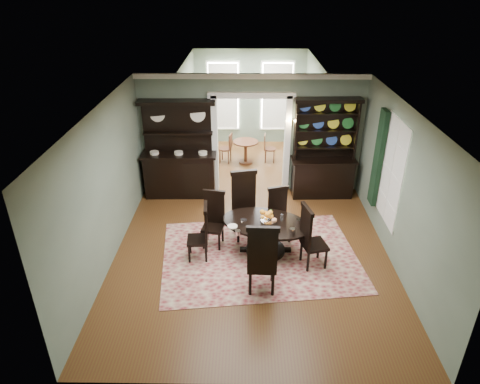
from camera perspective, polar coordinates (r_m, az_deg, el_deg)
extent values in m
cube|color=#563716|center=(8.69, 1.57, -8.58)|extent=(5.50, 6.00, 0.01)
cube|color=white|center=(7.34, 1.87, 10.77)|extent=(5.50, 6.00, 0.01)
cube|color=gray|center=(8.32, -17.60, 0.39)|extent=(0.01, 6.00, 3.00)
cube|color=gray|center=(8.41, 20.78, 0.15)|extent=(0.01, 6.00, 3.00)
cube|color=gray|center=(5.41, 2.13, -14.36)|extent=(5.50, 0.01, 3.00)
cube|color=gray|center=(10.79, -8.33, 7.62)|extent=(1.85, 0.01, 3.00)
cube|color=gray|center=(10.84, 11.27, 7.47)|extent=(1.85, 0.01, 3.00)
cube|color=gray|center=(10.30, 1.58, 14.21)|extent=(1.80, 0.01, 0.50)
cube|color=white|center=(10.21, 1.59, 15.19)|extent=(5.50, 0.10, 0.12)
cube|color=#563716|center=(12.84, 1.33, 3.97)|extent=(3.50, 3.50, 0.01)
cube|color=white|center=(11.97, 1.49, 17.29)|extent=(3.50, 3.50, 0.01)
cube|color=gray|center=(12.42, -6.82, 10.37)|extent=(0.01, 3.50, 3.00)
cube|color=gray|center=(12.46, 9.61, 10.23)|extent=(0.01, 3.50, 3.00)
cube|color=gray|center=(14.00, 1.35, 12.50)|extent=(3.50, 0.01, 3.00)
cube|color=white|center=(13.96, -2.23, 12.65)|extent=(1.05, 0.06, 2.20)
cube|color=white|center=(13.98, 4.92, 12.59)|extent=(1.05, 0.06, 2.20)
cube|color=white|center=(10.77, -3.35, 6.42)|extent=(0.14, 0.25, 2.50)
cube|color=white|center=(10.80, 6.28, 6.34)|extent=(0.14, 0.25, 2.50)
cube|color=white|center=(10.36, 1.56, 12.87)|extent=(2.08, 0.25, 0.14)
cube|color=white|center=(8.88, 19.65, 2.50)|extent=(0.02, 1.10, 2.00)
cube|color=white|center=(8.87, 19.56, 2.50)|extent=(0.01, 1.22, 2.12)
cube|color=black|center=(9.44, 17.95, 4.26)|extent=(0.10, 0.35, 2.10)
cube|color=#BA8131|center=(10.53, 6.76, 9.23)|extent=(0.08, 0.05, 0.18)
sphere|color=#FFD88C|center=(10.35, 6.31, 9.40)|extent=(0.07, 0.07, 0.07)
sphere|color=#FFD88C|center=(10.37, 7.42, 9.38)|extent=(0.07, 0.07, 0.07)
cube|color=maroon|center=(8.71, 2.65, -8.43)|extent=(4.15, 3.23, 0.01)
ellipsoid|color=black|center=(8.46, 3.53, -4.18)|extent=(2.04, 1.62, 0.05)
cylinder|color=black|center=(8.47, 3.52, -4.37)|extent=(2.07, 2.07, 0.03)
cylinder|color=black|center=(8.63, 3.47, -6.01)|extent=(0.22, 0.22, 0.62)
cylinder|color=black|center=(8.80, 3.41, -7.69)|extent=(0.79, 0.79, 0.09)
cylinder|color=white|center=(8.42, 3.80, -3.95)|extent=(0.30, 0.30, 0.05)
cube|color=black|center=(8.79, -3.64, -4.80)|extent=(0.48, 0.47, 0.06)
cube|color=black|center=(8.76, -3.43, -2.13)|extent=(0.42, 0.12, 0.72)
cube|color=black|center=(8.58, -3.50, 0.01)|extent=(0.46, 0.14, 0.07)
cylinder|color=black|center=(8.81, -4.91, -6.41)|extent=(0.05, 0.05, 0.42)
cylinder|color=black|center=(8.74, -2.79, -6.64)|extent=(0.05, 0.05, 0.42)
cylinder|color=black|center=(9.08, -4.38, -5.27)|extent=(0.05, 0.05, 0.42)
cylinder|color=black|center=(9.01, -2.33, -5.49)|extent=(0.05, 0.05, 0.42)
cube|color=black|center=(9.02, 0.77, -3.15)|extent=(0.61, 0.59, 0.07)
cube|color=black|center=(9.00, 0.49, 0.02)|extent=(0.51, 0.16, 0.87)
cube|color=black|center=(8.80, 0.51, 2.60)|extent=(0.56, 0.19, 0.09)
cylinder|color=black|center=(8.95, -0.23, -5.34)|extent=(0.06, 0.06, 0.51)
cylinder|color=black|center=(9.03, 2.29, -5.06)|extent=(0.06, 0.06, 0.51)
cylinder|color=black|center=(9.29, -0.71, -4.02)|extent=(0.06, 0.06, 0.51)
cylinder|color=black|center=(9.36, 1.71, -3.76)|extent=(0.06, 0.06, 0.51)
cube|color=black|center=(9.01, 5.33, -4.08)|extent=(0.51, 0.50, 0.05)
cube|color=black|center=(8.97, 5.02, -1.55)|extent=(0.41, 0.16, 0.70)
cube|color=black|center=(8.81, 5.12, 0.49)|extent=(0.45, 0.19, 0.07)
cylinder|color=black|center=(8.94, 4.68, -5.88)|extent=(0.04, 0.04, 0.41)
cylinder|color=black|center=(9.05, 6.60, -5.55)|extent=(0.04, 0.04, 0.41)
cylinder|color=black|center=(9.19, 3.97, -4.83)|extent=(0.04, 0.04, 0.41)
cylinder|color=black|center=(9.30, 5.85, -4.52)|extent=(0.04, 0.04, 0.41)
cube|color=black|center=(8.46, -5.70, -6.37)|extent=(0.43, 0.44, 0.05)
cube|color=black|center=(8.25, -4.55, -4.25)|extent=(0.07, 0.42, 0.71)
cube|color=black|center=(8.07, -4.64, -2.06)|extent=(0.09, 0.46, 0.07)
cylinder|color=black|center=(8.72, -6.67, -6.94)|extent=(0.05, 0.05, 0.42)
cylinder|color=black|center=(8.45, -6.79, -8.19)|extent=(0.05, 0.05, 0.42)
cylinder|color=black|center=(8.70, -4.51, -6.90)|extent=(0.05, 0.05, 0.42)
cylinder|color=black|center=(8.43, -4.55, -8.15)|extent=(0.05, 0.05, 0.42)
cube|color=black|center=(8.32, 9.88, -6.95)|extent=(0.54, 0.56, 0.06)
cube|color=black|center=(8.03, 8.78, -4.79)|extent=(0.16, 0.46, 0.78)
cube|color=black|center=(7.83, 8.99, -2.30)|extent=(0.19, 0.50, 0.08)
cylinder|color=black|center=(8.38, 11.38, -8.73)|extent=(0.05, 0.05, 0.46)
cylinder|color=black|center=(8.65, 10.41, -7.38)|extent=(0.05, 0.05, 0.46)
cylinder|color=black|center=(8.25, 9.07, -9.14)|extent=(0.05, 0.05, 0.46)
cylinder|color=black|center=(8.52, 8.16, -7.75)|extent=(0.05, 0.05, 0.46)
cube|color=black|center=(7.62, 2.92, -9.68)|extent=(0.52, 0.50, 0.07)
cube|color=black|center=(7.19, 3.01, -7.94)|extent=(0.51, 0.07, 0.86)
cube|color=black|center=(6.94, 3.10, -4.97)|extent=(0.55, 0.09, 0.09)
cylinder|color=black|center=(7.94, 4.32, -10.30)|extent=(0.06, 0.06, 0.51)
cylinder|color=black|center=(7.93, 1.42, -10.25)|extent=(0.06, 0.06, 0.51)
cylinder|color=black|center=(7.63, 4.41, -12.12)|extent=(0.06, 0.06, 0.51)
cylinder|color=black|center=(7.62, 1.36, -12.07)|extent=(0.06, 0.06, 0.51)
cube|color=black|center=(10.85, -7.95, 2.26)|extent=(1.74, 0.63, 1.08)
cube|color=black|center=(10.63, -8.14, 5.00)|extent=(1.84, 0.68, 0.05)
cube|color=black|center=(10.62, -8.19, 8.71)|extent=(1.72, 0.12, 1.27)
cube|color=black|center=(10.56, -8.23, 7.86)|extent=(1.68, 0.34, 0.04)
cube|color=black|center=(10.32, -8.52, 11.76)|extent=(1.84, 0.42, 0.09)
cube|color=black|center=(10.93, 10.88, 1.86)|extent=(1.50, 0.58, 0.95)
cube|color=black|center=(10.73, 11.10, 4.20)|extent=(1.61, 0.64, 0.04)
cube|color=black|center=(10.67, 11.27, 8.26)|extent=(1.48, 0.11, 1.44)
cube|color=black|center=(10.46, 7.45, 8.18)|extent=(0.06, 0.28, 1.48)
cube|color=black|center=(10.73, 15.18, 7.93)|extent=(0.06, 0.28, 1.48)
cube|color=black|center=(10.34, 11.76, 11.91)|extent=(1.60, 0.39, 0.08)
cube|color=black|center=(10.72, 11.16, 5.94)|extent=(1.49, 0.33, 0.03)
cube|color=black|center=(10.57, 11.36, 8.07)|extent=(1.49, 0.33, 0.03)
cube|color=black|center=(10.44, 11.58, 10.26)|extent=(1.49, 0.33, 0.03)
cylinder|color=#572B18|center=(12.56, 0.76, 6.70)|extent=(0.73, 0.73, 0.04)
cylinder|color=#572B18|center=(12.68, 0.75, 5.35)|extent=(0.09, 0.09, 0.64)
cylinder|color=#572B18|center=(12.80, 0.74, 4.06)|extent=(0.40, 0.40, 0.05)
cylinder|color=#572B18|center=(12.72, -1.98, 5.79)|extent=(0.37, 0.37, 0.04)
cube|color=#572B18|center=(12.59, -1.26, 6.71)|extent=(0.10, 0.33, 0.47)
cylinder|color=#572B18|center=(12.94, -2.37, 5.18)|extent=(0.03, 0.03, 0.42)
cylinder|color=#572B18|center=(12.71, -2.70, 4.75)|extent=(0.03, 0.03, 0.42)
cylinder|color=#572B18|center=(12.88, -1.25, 5.08)|extent=(0.03, 0.03, 0.42)
cylinder|color=#572B18|center=(12.65, -1.56, 4.64)|extent=(0.03, 0.03, 0.42)
cylinder|color=#572B18|center=(12.78, 4.01, 5.75)|extent=(0.35, 0.35, 0.04)
cube|color=#572B18|center=(12.70, 3.32, 6.71)|extent=(0.05, 0.32, 0.44)
cylinder|color=#572B18|center=(12.74, 4.53, 4.69)|extent=(0.03, 0.03, 0.40)
cylinder|color=#572B18|center=(12.97, 4.55, 5.11)|extent=(0.03, 0.03, 0.40)
cylinder|color=#572B18|center=(12.74, 3.41, 4.74)|extent=(0.03, 0.03, 0.40)
cylinder|color=#572B18|center=(12.97, 3.45, 5.16)|extent=(0.03, 0.03, 0.40)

